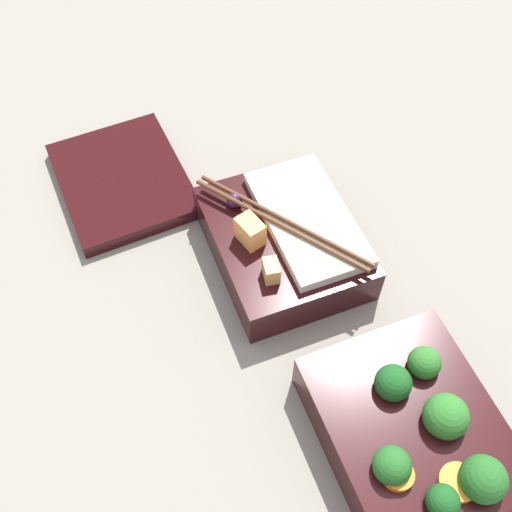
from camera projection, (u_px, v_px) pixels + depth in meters
name	position (u px, v px, depth m)	size (l,w,h in m)	color
ground_plane	(328.00, 345.00, 0.61)	(3.00, 3.00, 0.00)	gray
bento_tray_vegetable	(413.00, 431.00, 0.53)	(0.18, 0.15, 0.08)	black
bento_tray_rice	(282.00, 241.00, 0.65)	(0.18, 0.15, 0.08)	black
bento_lid	(123.00, 180.00, 0.73)	(0.18, 0.14, 0.02)	black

